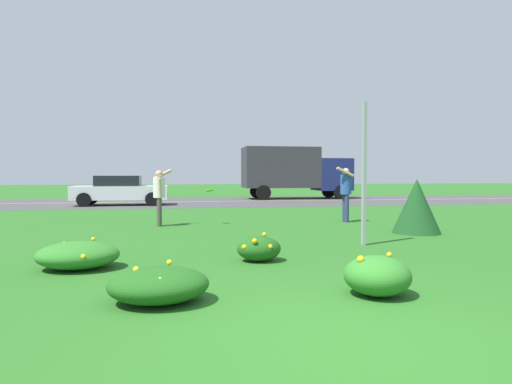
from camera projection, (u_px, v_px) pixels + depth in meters
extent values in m
plane|color=#26601E|center=(221.00, 221.00, 14.37)|extent=(120.00, 120.00, 0.00)
cube|color=#424244|center=(202.00, 202.00, 24.82)|extent=(120.00, 9.79, 0.01)
cube|color=yellow|center=(202.00, 202.00, 24.82)|extent=(120.00, 0.16, 0.00)
ellipsoid|color=#2D7526|center=(78.00, 255.00, 6.99)|extent=(1.26, 1.04, 0.43)
sphere|color=yellow|center=(64.00, 243.00, 7.25)|extent=(0.06, 0.06, 0.06)
sphere|color=yellow|center=(84.00, 257.00, 6.56)|extent=(0.08, 0.08, 0.08)
sphere|color=yellow|center=(75.00, 244.00, 7.24)|extent=(0.08, 0.08, 0.08)
sphere|color=yellow|center=(93.00, 239.00, 7.24)|extent=(0.06, 0.06, 0.06)
ellipsoid|color=#1E5619|center=(259.00, 249.00, 7.62)|extent=(0.75, 0.64, 0.43)
sphere|color=yellow|center=(255.00, 241.00, 7.34)|extent=(0.09, 0.09, 0.09)
sphere|color=yellow|center=(244.00, 247.00, 7.39)|extent=(0.09, 0.09, 0.09)
sphere|color=yellow|center=(257.00, 247.00, 7.36)|extent=(0.08, 0.08, 0.08)
sphere|color=yellow|center=(264.00, 235.00, 7.87)|extent=(0.08, 0.08, 0.08)
sphere|color=yellow|center=(270.00, 247.00, 7.38)|extent=(0.08, 0.08, 0.08)
ellipsoid|color=#2D7526|center=(377.00, 276.00, 5.44)|extent=(0.81, 0.83, 0.48)
sphere|color=yellow|center=(361.00, 259.00, 5.35)|extent=(0.09, 0.09, 0.09)
sphere|color=yellow|center=(381.00, 261.00, 5.70)|extent=(0.07, 0.07, 0.07)
sphere|color=yellow|center=(389.00, 255.00, 5.48)|extent=(0.06, 0.06, 0.06)
sphere|color=yellow|center=(385.00, 274.00, 5.26)|extent=(0.08, 0.08, 0.08)
sphere|color=yellow|center=(366.00, 271.00, 5.36)|extent=(0.09, 0.09, 0.09)
sphere|color=yellow|center=(371.00, 265.00, 5.39)|extent=(0.08, 0.08, 0.08)
ellipsoid|color=#1E5619|center=(159.00, 285.00, 5.14)|extent=(1.16, 0.97, 0.41)
sphere|color=yellow|center=(160.00, 281.00, 4.83)|extent=(0.08, 0.08, 0.08)
sphere|color=yellow|center=(136.00, 270.00, 5.08)|extent=(0.07, 0.07, 0.07)
sphere|color=yellow|center=(169.00, 262.00, 5.50)|extent=(0.07, 0.07, 0.07)
sphere|color=yellow|center=(149.00, 278.00, 5.37)|extent=(0.05, 0.05, 0.05)
sphere|color=yellow|center=(149.00, 274.00, 5.22)|extent=(0.09, 0.09, 0.09)
cube|color=#93969B|center=(364.00, 174.00, 9.32)|extent=(0.07, 0.10, 2.99)
cone|color=#19471E|center=(417.00, 206.00, 11.29)|extent=(1.20, 1.20, 1.38)
cylinder|color=silver|center=(159.00, 188.00, 12.86)|extent=(0.34, 0.34, 0.58)
sphere|color=tan|center=(159.00, 174.00, 12.84)|extent=(0.21, 0.21, 0.21)
cylinder|color=#4C4742|center=(159.00, 212.00, 12.97)|extent=(0.14, 0.14, 0.82)
cylinder|color=#4C4742|center=(159.00, 212.00, 12.80)|extent=(0.14, 0.14, 0.82)
cylinder|color=tan|center=(163.00, 174.00, 13.05)|extent=(0.53, 0.10, 0.33)
cylinder|color=tan|center=(160.00, 188.00, 12.67)|extent=(0.11, 0.09, 0.55)
cylinder|color=#2D4C9E|center=(346.00, 184.00, 13.98)|extent=(0.34, 0.34, 0.62)
sphere|color=tan|center=(346.00, 171.00, 13.97)|extent=(0.21, 0.21, 0.21)
cylinder|color=navy|center=(347.00, 208.00, 13.92)|extent=(0.14, 0.14, 0.87)
cylinder|color=navy|center=(345.00, 208.00, 14.09)|extent=(0.14, 0.14, 0.87)
cylinder|color=tan|center=(345.00, 172.00, 13.75)|extent=(0.57, 0.10, 0.33)
cylinder|color=tan|center=(343.00, 185.00, 14.17)|extent=(0.11, 0.09, 0.58)
cylinder|color=#8CD133|center=(209.00, 190.00, 13.28)|extent=(0.24, 0.23, 0.12)
torus|color=#8CD133|center=(209.00, 191.00, 13.28)|extent=(0.24, 0.23, 0.12)
cube|color=silver|center=(121.00, 193.00, 21.91)|extent=(4.50, 1.82, 0.66)
cube|color=black|center=(118.00, 181.00, 21.87)|extent=(2.10, 1.64, 0.52)
cylinder|color=black|center=(154.00, 197.00, 23.07)|extent=(0.66, 0.22, 0.66)
cylinder|color=black|center=(152.00, 199.00, 21.32)|extent=(0.66, 0.22, 0.66)
cylinder|color=black|center=(91.00, 198.00, 22.52)|extent=(0.66, 0.22, 0.66)
cylinder|color=black|center=(84.00, 200.00, 20.77)|extent=(0.66, 0.22, 0.66)
cube|color=navy|center=(332.00, 175.00, 28.41)|extent=(2.10, 2.30, 2.00)
cube|color=#333338|center=(280.00, 168.00, 27.80)|extent=(4.60, 2.30, 2.50)
cylinder|color=black|center=(329.00, 191.00, 29.57)|extent=(0.88, 0.26, 0.88)
cylinder|color=black|center=(341.00, 192.00, 27.40)|extent=(0.88, 0.26, 0.88)
cylinder|color=black|center=(257.00, 191.00, 28.71)|extent=(0.88, 0.26, 0.88)
cylinder|color=black|center=(263.00, 193.00, 26.55)|extent=(0.88, 0.26, 0.88)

